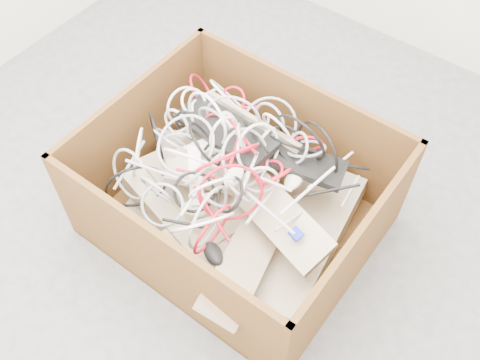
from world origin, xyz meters
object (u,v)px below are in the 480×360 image
Objects in this scene: power_strip_left at (212,145)px; power_strip_right at (195,177)px; cardboard_box at (234,205)px; vga_plug at (296,234)px.

power_strip_left is 1.31× the size of power_strip_right.
power_strip_left is at bearing 159.35° from cardboard_box.
vga_plug is (0.46, 0.01, 0.02)m from power_strip_right.
power_strip_right is at bearing -139.18° from cardboard_box.
power_strip_right is 0.46m from vga_plug.
power_strip_right is at bearing -126.97° from power_strip_left.
cardboard_box is 24.07× the size of vga_plug.
power_strip_left reaches higher than vga_plug.
cardboard_box is 0.25m from power_strip_right.
cardboard_box is at bearing 87.90° from power_strip_right.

